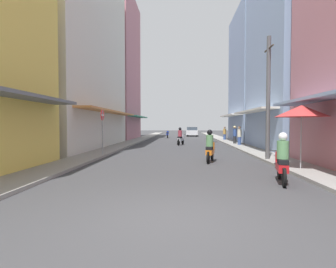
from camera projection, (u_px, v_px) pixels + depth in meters
The scene contains 18 objects.
ground_plane at pixel (181, 142), 26.50m from camera, with size 112.59×112.59×0.00m, color #38383A.
sidewalk_left at pixel (133, 142), 26.78m from camera, with size 1.62×59.18×0.12m, color gray.
sidewalk_right at pixel (230, 142), 26.22m from camera, with size 1.62×59.18×0.12m, color gray.
building_left_mid at pixel (67, 51), 20.14m from camera, with size 7.05×13.64×15.06m.
building_left_far at pixel (110, 69), 32.14m from camera, with size 7.05×9.22×17.41m.
building_right_mid at pixel (303, 33), 18.48m from camera, with size 7.05×8.84×16.65m.
building_right_far at pixel (264, 77), 27.40m from camera, with size 7.05×8.23×13.78m.
motorbike_blue at pixel (168, 134), 35.60m from camera, with size 0.55×1.81×0.96m.
motorbike_orange at pixel (210, 148), 12.55m from camera, with size 0.67×1.77×1.58m.
motorbike_red at pixel (282, 160), 8.05m from camera, with size 0.66×1.78×1.58m.
motorbike_silver at pixel (181, 137), 23.11m from camera, with size 0.72×1.75×1.58m.
parked_car at pixel (192, 131), 41.17m from camera, with size 1.99×4.20×1.45m.
pedestrian_midway at pixel (239, 136), 21.87m from camera, with size 0.34×0.34×1.69m.
pedestrian_foreground at pixel (225, 134), 29.59m from camera, with size 0.34×0.34×1.60m.
pedestrian_crossing at pixel (235, 134), 23.44m from camera, with size 0.44×0.44×1.74m.
vendor_umbrella at pixel (302, 111), 9.92m from camera, with size 1.95×1.95×2.56m.
utility_pole at pixel (268, 98), 12.79m from camera, with size 0.20×1.20×6.15m.
street_sign_no_entry at pixel (103, 126), 14.56m from camera, with size 0.07×0.60×2.65m.
Camera 1 is at (0.20, -4.90, 1.81)m, focal length 27.76 mm.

